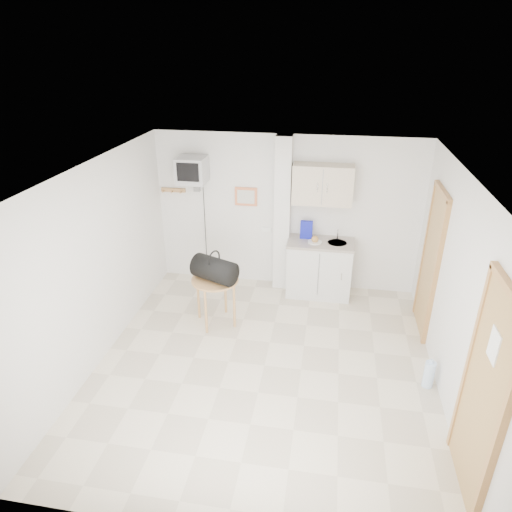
% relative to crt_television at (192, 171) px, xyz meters
% --- Properties ---
extents(ground, '(4.50, 4.50, 0.00)m').
position_rel_crt_television_xyz_m(ground, '(1.45, -2.02, -1.94)').
color(ground, beige).
rests_on(ground, ground).
extents(room_envelope, '(4.24, 4.54, 2.55)m').
position_rel_crt_television_xyz_m(room_envelope, '(1.69, -1.93, -0.40)').
color(room_envelope, white).
rests_on(room_envelope, ground).
extents(kitchenette, '(1.03, 0.58, 2.10)m').
position_rel_crt_television_xyz_m(kitchenette, '(2.02, -0.02, -1.13)').
color(kitchenette, silver).
rests_on(kitchenette, ground).
extents(crt_television, '(0.44, 0.45, 2.15)m').
position_rel_crt_television_xyz_m(crt_television, '(0.00, 0.00, 0.00)').
color(crt_television, slate).
rests_on(crt_television, ground).
extents(round_table, '(0.67, 0.67, 0.72)m').
position_rel_crt_television_xyz_m(round_table, '(0.61, -1.15, -1.31)').
color(round_table, '#B58943').
rests_on(round_table, ground).
extents(duffel_bag, '(0.70, 0.55, 0.46)m').
position_rel_crt_television_xyz_m(duffel_bag, '(0.62, -1.19, -1.05)').
color(duffel_bag, black).
rests_on(duffel_bag, round_table).
extents(water_bottle, '(0.13, 0.13, 0.38)m').
position_rel_crt_television_xyz_m(water_bottle, '(3.43, -2.06, -1.76)').
color(water_bottle, '#BAD7F9').
rests_on(water_bottle, ground).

